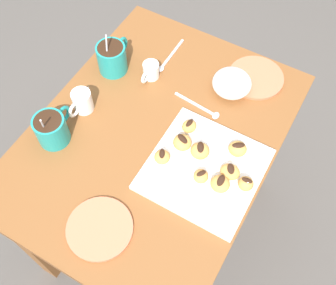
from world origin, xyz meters
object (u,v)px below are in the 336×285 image
object	(u,v)px
saucer_coral_right	(256,77)
beignet_5	(230,172)
coffee_mug_teal_left	(52,129)
beignet_4	(162,157)
beignet_7	(220,184)
pastry_plate_square	(204,169)
dining_table	(155,160)
ice_cream_bowl	(232,82)
beignet_3	(246,184)
beignet_6	(238,149)
cream_pitcher_white	(82,101)
beignet_1	(189,126)
beignet_8	(200,151)
coffee_mug_teal_right	(112,57)
beignet_0	(201,176)
chocolate_sauce_pitcher	(151,70)
beignet_2	(182,143)
saucer_coral_left	(100,228)

from	to	relation	value
saucer_coral_right	beignet_5	size ratio (longest dim) A/B	3.24
saucer_coral_right	coffee_mug_teal_left	bearing A→B (deg)	139.94
beignet_4	beignet_7	distance (m)	0.18
saucer_coral_right	beignet_7	xyz separation A→B (m)	(-0.41, -0.07, 0.03)
pastry_plate_square	beignet_4	world-z (taller)	beignet_4
dining_table	ice_cream_bowl	bearing A→B (deg)	-25.07
beignet_4	beignet_7	size ratio (longest dim) A/B	0.84
dining_table	pastry_plate_square	world-z (taller)	pastry_plate_square
beignet_3	beignet_6	world-z (taller)	beignet_3
coffee_mug_teal_left	beignet_6	xyz separation A→B (m)	(0.21, -0.49, -0.02)
cream_pitcher_white	beignet_1	world-z (taller)	cream_pitcher_white
beignet_1	beignet_8	size ratio (longest dim) A/B	0.83
beignet_5	coffee_mug_teal_right	bearing A→B (deg)	70.76
saucer_coral_right	cream_pitcher_white	bearing A→B (deg)	132.21
beignet_5	beignet_6	world-z (taller)	beignet_6
coffee_mug_teal_left	beignet_3	xyz separation A→B (m)	(0.12, -0.55, -0.01)
cream_pitcher_white	beignet_0	bearing A→B (deg)	-95.81
cream_pitcher_white	beignet_6	distance (m)	0.48
saucer_coral_right	beignet_0	size ratio (longest dim) A/B	4.33
cream_pitcher_white	beignet_1	xyz separation A→B (m)	(0.08, -0.32, -0.01)
coffee_mug_teal_right	coffee_mug_teal_left	bearing A→B (deg)	180.00
saucer_coral_right	beignet_8	xyz separation A→B (m)	(-0.35, 0.02, 0.03)
chocolate_sauce_pitcher	beignet_3	distance (m)	0.48
coffee_mug_teal_left	coffee_mug_teal_right	size ratio (longest dim) A/B	0.94
pastry_plate_square	ice_cream_bowl	distance (m)	0.30
beignet_5	beignet_7	xyz separation A→B (m)	(-0.05, 0.01, 0.00)
beignet_1	beignet_6	distance (m)	0.15
beignet_6	beignet_8	size ratio (longest dim) A/B	0.97
cream_pitcher_white	beignet_5	xyz separation A→B (m)	(0.01, -0.49, -0.01)
coffee_mug_teal_right	beignet_7	world-z (taller)	coffee_mug_teal_right
coffee_mug_teal_right	beignet_4	world-z (taller)	coffee_mug_teal_right
beignet_4	beignet_6	world-z (taller)	same
beignet_4	beignet_1	bearing A→B (deg)	-7.56
beignet_0	beignet_2	xyz separation A→B (m)	(0.07, 0.09, 0.00)
beignet_0	beignet_3	xyz separation A→B (m)	(0.04, -0.11, 0.00)
beignet_7	beignet_8	bearing A→B (deg)	55.71
coffee_mug_teal_left	beignet_1	bearing A→B (deg)	-57.47
pastry_plate_square	beignet_2	bearing A→B (deg)	71.15
pastry_plate_square	beignet_4	size ratio (longest dim) A/B	6.85
beignet_6	coffee_mug_teal_left	bearing A→B (deg)	113.55
dining_table	beignet_0	xyz separation A→B (m)	(-0.07, -0.19, 0.19)
coffee_mug_teal_right	cream_pitcher_white	bearing A→B (deg)	-176.72
chocolate_sauce_pitcher	beignet_5	xyz separation A→B (m)	(-0.21, -0.37, 0.00)
chocolate_sauce_pitcher	beignet_4	xyz separation A→B (m)	(-0.26, -0.19, 0.00)
pastry_plate_square	saucer_coral_right	size ratio (longest dim) A/B	1.69
beignet_0	beignet_6	bearing A→B (deg)	-21.69
beignet_2	beignet_1	bearing A→B (deg)	8.95
ice_cream_bowl	beignet_7	world-z (taller)	ice_cream_bowl
coffee_mug_teal_right	beignet_7	distance (m)	0.54
chocolate_sauce_pitcher	saucer_coral_left	distance (m)	0.53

